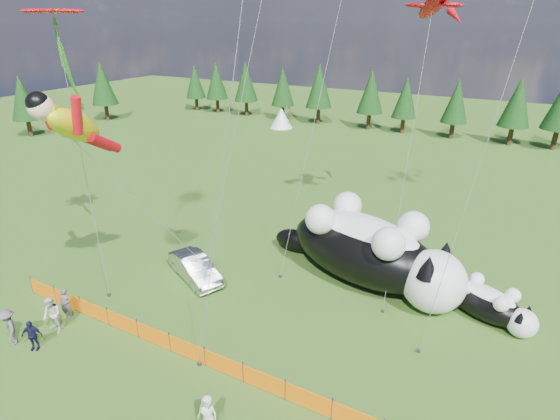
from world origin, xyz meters
The scene contains 16 objects.
ground centered at (0.00, 0.00, 0.00)m, with size 160.00×160.00×0.00m, color #133309.
safety_fence centered at (0.00, -3.00, 0.50)m, with size 22.06×0.06×1.10m.
tree_line centered at (0.00, 45.00, 4.00)m, with size 90.00×4.00×8.00m, color black, non-canonical shape.
festival_tents centered at (11.00, 40.00, 1.40)m, with size 50.00×3.20×2.80m, color white, non-canonical shape.
cat_large centered at (5.24, 7.07, 2.15)m, with size 12.38×6.61×4.54m.
cat_small centered at (11.74, 6.55, 0.93)m, with size 5.15×3.35×1.96m.
car centered at (-3.91, 2.52, 0.73)m, with size 1.54×4.41×1.45m, color #BABABF.
spectator_a centered at (-7.27, -3.60, 0.91)m, with size 0.66×0.43×1.81m, color #515155.
spectator_b centered at (-6.97, -4.59, 0.98)m, with size 0.95×0.56×1.95m, color silver.
spectator_c centered at (-6.72, -5.87, 0.79)m, with size 0.92×0.47×1.57m, color #141334.
spectator_d centered at (-7.97, -6.13, 0.95)m, with size 1.23×0.63×1.90m, color #515155.
spectator_e centered at (3.07, -5.54, 0.79)m, with size 0.77×0.50×1.57m, color silver.
superhero_kite centered at (-6.22, -1.95, 9.81)m, with size 6.30×7.83×12.60m.
gecko_kite centered at (5.75, 14.16, 15.03)m, with size 5.80×13.17×17.75m.
flower_kite centered at (-9.42, 0.42, 14.37)m, with size 4.23×3.52×14.75m.
diamond_kite_c centered at (2.20, -1.00, 14.43)m, with size 2.14×2.53×15.97m.
Camera 1 is at (11.01, -14.70, 14.14)m, focal length 28.00 mm.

